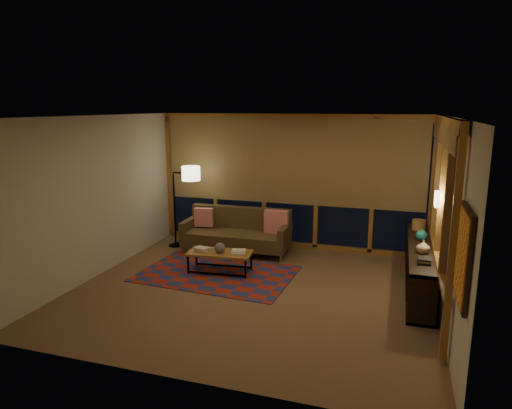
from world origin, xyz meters
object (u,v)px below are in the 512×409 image
(coffee_table, at_px, (220,262))
(floor_lamp, at_px, (174,206))
(sofa, at_px, (236,232))
(bookshelf, at_px, (420,267))

(coffee_table, relative_size, floor_lamp, 0.66)
(sofa, relative_size, floor_lamp, 1.23)
(coffee_table, relative_size, bookshelf, 0.39)
(bookshelf, bearing_deg, coffee_table, -174.49)
(coffee_table, distance_m, bookshelf, 3.31)
(sofa, bearing_deg, bookshelf, -14.82)
(coffee_table, bearing_deg, floor_lamp, 136.19)
(sofa, height_order, bookshelf, sofa)
(sofa, xyz_separation_m, floor_lamp, (-1.36, 0.05, 0.42))
(sofa, distance_m, coffee_table, 1.15)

